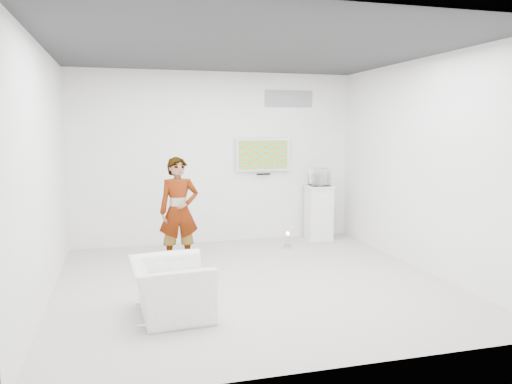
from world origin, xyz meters
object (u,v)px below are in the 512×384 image
armchair (171,288)px  floor_uplight (288,241)px  tv (263,155)px  pedestal (319,212)px  person (179,211)px

armchair → floor_uplight: (2.22, 2.61, -0.18)m
tv → pedestal: 1.47m
person → armchair: 2.16m
person → armchair: bearing=-99.8°
person → pedestal: person is taller
pedestal → tv: bearing=165.6°
floor_uplight → tv: bearing=106.3°
tv → floor_uplight: (0.22, -0.77, -1.43)m
tv → floor_uplight: size_ratio=4.02×
tv → pedestal: (0.99, -0.26, -1.06)m
person → pedestal: bearing=20.8°
pedestal → floor_uplight: (-0.77, -0.51, -0.37)m
pedestal → floor_uplight: pedestal is taller
tv → floor_uplight: bearing=-73.7°
tv → pedestal: size_ratio=1.02×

